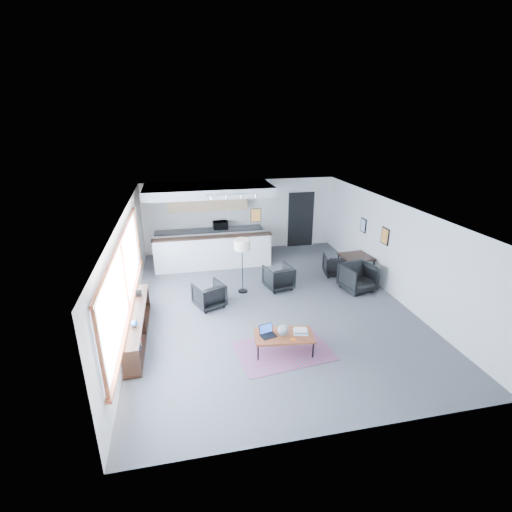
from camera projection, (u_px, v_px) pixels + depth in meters
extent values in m
cube|color=#4D4D4F|center=(269.00, 303.00, 10.02)|extent=(7.00, 9.00, 0.01)
cube|color=white|center=(270.00, 209.00, 9.10)|extent=(7.00, 9.00, 0.01)
cube|color=silver|center=(240.00, 215.00, 13.68)|extent=(7.00, 0.01, 2.60)
cube|color=silver|center=(343.00, 366.00, 5.44)|extent=(7.00, 0.01, 2.60)
cube|color=silver|center=(128.00, 269.00, 8.88)|extent=(0.01, 9.00, 2.60)
cube|color=silver|center=(393.00, 249.00, 10.23)|extent=(0.01, 9.00, 2.60)
cube|color=#8CBFFF|center=(124.00, 276.00, 8.00)|extent=(0.02, 5.80, 1.55)
cube|color=brown|center=(130.00, 309.00, 8.29)|extent=(0.10, 5.95, 0.06)
cube|color=brown|center=(120.00, 241.00, 7.72)|extent=(0.06, 5.95, 0.06)
cube|color=brown|center=(101.00, 356.00, 5.35)|extent=(0.06, 0.06, 1.60)
cube|color=brown|center=(125.00, 276.00, 8.00)|extent=(0.06, 0.06, 1.60)
cube|color=brown|center=(137.00, 236.00, 10.65)|extent=(0.06, 0.06, 1.60)
cube|color=black|center=(136.00, 313.00, 8.25)|extent=(0.35, 3.00, 0.05)
cube|color=black|center=(139.00, 335.00, 8.45)|extent=(0.35, 3.00, 0.05)
cube|color=black|center=(131.00, 364.00, 7.02)|extent=(0.33, 0.04, 0.55)
cube|color=black|center=(138.00, 325.00, 8.35)|extent=(0.33, 0.04, 0.55)
cube|color=black|center=(143.00, 296.00, 9.68)|extent=(0.33, 0.04, 0.55)
cube|color=#3359A5|center=(133.00, 366.00, 7.22)|extent=(0.18, 0.04, 0.20)
cube|color=silver|center=(134.00, 360.00, 7.37)|extent=(0.18, 0.04, 0.22)
cube|color=maroon|center=(134.00, 355.00, 7.52)|extent=(0.18, 0.04, 0.24)
cube|color=black|center=(135.00, 351.00, 7.68)|extent=(0.18, 0.04, 0.20)
cube|color=#3359A5|center=(136.00, 346.00, 7.84)|extent=(0.18, 0.04, 0.22)
cube|color=silver|center=(137.00, 341.00, 7.99)|extent=(0.18, 0.04, 0.24)
cube|color=maroon|center=(137.00, 337.00, 8.15)|extent=(0.18, 0.04, 0.20)
cube|color=black|center=(138.00, 333.00, 8.30)|extent=(0.18, 0.04, 0.22)
cube|color=#3359A5|center=(139.00, 329.00, 8.45)|extent=(0.18, 0.03, 0.24)
cube|color=silver|center=(139.00, 325.00, 8.62)|extent=(0.18, 0.03, 0.20)
cube|color=maroon|center=(140.00, 321.00, 8.77)|extent=(0.18, 0.03, 0.22)
cube|color=black|center=(140.00, 317.00, 8.92)|extent=(0.18, 0.04, 0.24)
cube|color=black|center=(139.00, 293.00, 8.94)|extent=(0.14, 0.02, 0.18)
sphere|color=#264C99|center=(134.00, 323.00, 7.67)|extent=(0.14, 0.14, 0.14)
cube|color=white|center=(214.00, 253.00, 12.06)|extent=(3.80, 0.25, 1.10)
cube|color=black|center=(213.00, 237.00, 11.87)|extent=(3.85, 0.32, 0.04)
cube|color=white|center=(210.00, 242.00, 13.43)|extent=(3.80, 0.60, 0.90)
cube|color=#2D2D2D|center=(209.00, 230.00, 13.26)|extent=(3.82, 0.62, 0.04)
cube|color=tan|center=(208.00, 201.00, 13.03)|extent=(2.80, 0.35, 0.70)
cube|color=white|center=(209.00, 190.00, 12.22)|extent=(4.20, 1.80, 0.30)
cube|color=black|center=(256.00, 215.00, 11.92)|extent=(0.35, 0.03, 0.45)
cube|color=orange|center=(256.00, 215.00, 11.90)|extent=(0.30, 0.01, 0.40)
cube|color=black|center=(300.00, 219.00, 14.14)|extent=(1.00, 0.12, 2.10)
cube|color=white|center=(287.00, 220.00, 14.04)|extent=(0.06, 0.10, 2.10)
cube|color=white|center=(313.00, 218.00, 14.24)|extent=(0.06, 0.10, 2.10)
cube|color=white|center=(301.00, 191.00, 13.77)|extent=(1.10, 0.10, 0.06)
cube|color=silver|center=(233.00, 194.00, 11.01)|extent=(1.60, 0.04, 0.04)
cylinder|color=silver|center=(211.00, 198.00, 10.91)|extent=(0.07, 0.07, 0.09)
cylinder|color=silver|center=(226.00, 197.00, 11.00)|extent=(0.07, 0.07, 0.09)
cylinder|color=silver|center=(241.00, 197.00, 11.09)|extent=(0.07, 0.07, 0.09)
cylinder|color=silver|center=(256.00, 196.00, 11.17)|extent=(0.07, 0.07, 0.09)
cube|color=black|center=(385.00, 236.00, 10.50)|extent=(0.03, 0.38, 0.48)
cube|color=orange|center=(385.00, 236.00, 10.50)|extent=(0.00, 0.32, 0.42)
cube|color=black|center=(363.00, 225.00, 11.71)|extent=(0.03, 0.34, 0.44)
cube|color=#859FC5|center=(363.00, 225.00, 11.71)|extent=(0.00, 0.28, 0.38)
cube|color=#6A3853|center=(283.00, 351.00, 7.98)|extent=(2.13, 1.57, 0.01)
cube|color=brown|center=(284.00, 336.00, 7.85)|extent=(1.32, 0.82, 0.05)
cube|color=black|center=(258.00, 353.00, 7.61)|extent=(0.03, 0.03, 0.36)
cube|color=black|center=(256.00, 337.00, 8.14)|extent=(0.03, 0.03, 0.36)
cube|color=black|center=(313.00, 350.00, 7.70)|extent=(0.03, 0.03, 0.36)
cube|color=black|center=(307.00, 335.00, 8.23)|extent=(0.03, 0.03, 0.36)
cube|color=black|center=(286.00, 344.00, 7.59)|extent=(1.18, 0.17, 0.03)
cube|color=black|center=(282.00, 329.00, 8.13)|extent=(1.18, 0.17, 0.03)
cube|color=black|center=(268.00, 336.00, 7.78)|extent=(0.36, 0.30, 0.02)
cube|color=black|center=(266.00, 329.00, 7.84)|extent=(0.32, 0.14, 0.21)
cube|color=blue|center=(266.00, 329.00, 7.83)|extent=(0.28, 0.12, 0.18)
sphere|color=gray|center=(283.00, 330.00, 7.77)|extent=(0.24, 0.24, 0.24)
cube|color=silver|center=(301.00, 332.00, 7.90)|extent=(0.36, 0.31, 0.04)
cube|color=#3359A5|center=(301.00, 331.00, 7.88)|extent=(0.32, 0.29, 0.03)
cube|color=silver|center=(300.00, 330.00, 7.85)|extent=(0.30, 0.26, 0.03)
cube|color=#E5590C|center=(293.00, 339.00, 7.66)|extent=(0.11, 0.11, 0.01)
imported|color=black|center=(209.00, 294.00, 9.73)|extent=(0.91, 0.89, 0.73)
imported|color=black|center=(278.00, 276.00, 10.76)|extent=(0.87, 0.84, 0.76)
cylinder|color=black|center=(243.00, 291.00, 10.68)|extent=(0.32, 0.32, 0.03)
cylinder|color=black|center=(242.00, 269.00, 10.44)|extent=(0.03, 0.03, 1.34)
cylinder|color=#F2E5C7|center=(242.00, 244.00, 10.17)|extent=(0.52, 0.52, 0.30)
cube|color=black|center=(356.00, 257.00, 11.32)|extent=(0.94, 0.94, 0.04)
cylinder|color=black|center=(350.00, 274.00, 11.00)|extent=(0.04, 0.04, 0.70)
cylinder|color=black|center=(338.00, 264.00, 11.69)|extent=(0.04, 0.04, 0.70)
cylinder|color=black|center=(373.00, 271.00, 11.21)|extent=(0.04, 0.04, 0.70)
cylinder|color=black|center=(359.00, 262.00, 11.90)|extent=(0.04, 0.04, 0.70)
imported|color=black|center=(358.00, 278.00, 10.65)|extent=(0.84, 0.81, 0.74)
imported|color=black|center=(335.00, 266.00, 11.71)|extent=(0.70, 0.67, 0.61)
imported|color=black|center=(220.00, 224.00, 13.27)|extent=(0.52, 0.31, 0.34)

